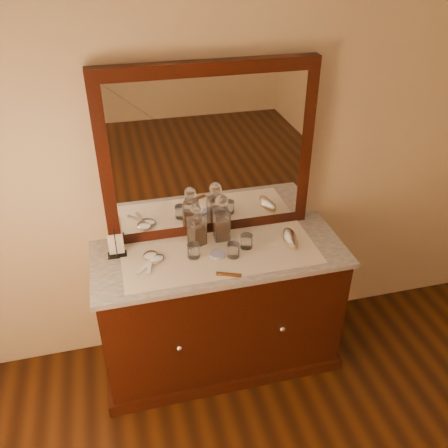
{
  "coord_description": "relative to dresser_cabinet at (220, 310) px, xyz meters",
  "views": [
    {
      "loc": [
        -0.51,
        -0.18,
        2.43
      ],
      "look_at": [
        0.0,
        1.85,
        1.1
      ],
      "focal_mm": 38.16,
      "sensor_mm": 36.0,
      "label": 1
    }
  ],
  "objects": [
    {
      "name": "decanter_right",
      "position": [
        0.04,
        0.13,
        0.56
      ],
      "size": [
        0.09,
        0.09,
        0.29
      ],
      "color": "brown",
      "rests_on": "lace_runner"
    },
    {
      "name": "brush_far",
      "position": [
        0.42,
        0.01,
        0.47
      ],
      "size": [
        0.1,
        0.18,
        0.05
      ],
      "color": "#947D5B",
      "rests_on": "lace_runner"
    },
    {
      "name": "hand_mirror_outer",
      "position": [
        -0.39,
        0.02,
        0.45
      ],
      "size": [
        0.1,
        0.22,
        0.02
      ],
      "color": "silver",
      "rests_on": "lace_runner"
    },
    {
      "name": "brush_near",
      "position": [
        0.41,
        -0.02,
        0.47
      ],
      "size": [
        0.07,
        0.16,
        0.04
      ],
      "color": "#947D5B",
      "rests_on": "lace_runner"
    },
    {
      "name": "comb",
      "position": [
        -0.0,
        -0.22,
        0.45
      ],
      "size": [
        0.13,
        0.07,
        0.01
      ],
      "primitive_type": "cube",
      "rotation": [
        0.0,
        0.0,
        -0.38
      ],
      "color": "brown",
      "rests_on": "lace_runner"
    },
    {
      "name": "knob_left",
      "position": [
        -0.3,
        -0.28,
        0.04
      ],
      "size": [
        0.04,
        0.04,
        0.04
      ],
      "primitive_type": "sphere",
      "color": "silver",
      "rests_on": "dresser_cabinet"
    },
    {
      "name": "pin_dish",
      "position": [
        -0.02,
        -0.03,
        0.45
      ],
      "size": [
        0.12,
        0.12,
        0.02
      ],
      "primitive_type": "cylinder",
      "rotation": [
        0.0,
        0.0,
        -0.41
      ],
      "color": "white",
      "rests_on": "lace_runner"
    },
    {
      "name": "lace_runner",
      "position": [
        0.0,
        -0.02,
        0.44
      ],
      "size": [
        1.1,
        0.45,
        0.0
      ],
      "primitive_type": "cube",
      "color": "white",
      "rests_on": "marble_top"
    },
    {
      "name": "dresser_plinth",
      "position": [
        0.0,
        0.0,
        -0.37
      ],
      "size": [
        1.46,
        0.59,
        0.08
      ],
      "primitive_type": "cube",
      "color": "black",
      "rests_on": "floor"
    },
    {
      "name": "dresser_cabinet",
      "position": [
        0.0,
        0.0,
        0.0
      ],
      "size": [
        1.4,
        0.55,
        0.82
      ],
      "primitive_type": "cube",
      "color": "black",
      "rests_on": "floor"
    },
    {
      "name": "mirror_glass",
      "position": [
        0.0,
        0.21,
        0.94
      ],
      "size": [
        1.06,
        0.01,
        0.86
      ],
      "primitive_type": "cube",
      "color": "white",
      "rests_on": "marble_top"
    },
    {
      "name": "napkin_rack",
      "position": [
        -0.56,
        0.11,
        0.5
      ],
      "size": [
        0.11,
        0.07,
        0.16
      ],
      "color": "black",
      "rests_on": "marble_top"
    },
    {
      "name": "mirror_frame",
      "position": [
        0.0,
        0.25,
        0.94
      ],
      "size": [
        1.2,
        0.08,
        1.0
      ],
      "primitive_type": "cube",
      "color": "black",
      "rests_on": "marble_top"
    },
    {
      "name": "knob_right",
      "position": [
        0.3,
        -0.28,
        0.04
      ],
      "size": [
        0.04,
        0.04,
        0.04
      ],
      "primitive_type": "sphere",
      "color": "silver",
      "rests_on": "dresser_cabinet"
    },
    {
      "name": "decanter_left",
      "position": [
        -0.11,
        0.11,
        0.55
      ],
      "size": [
        0.11,
        0.11,
        0.27
      ],
      "color": "brown",
      "rests_on": "lace_runner"
    },
    {
      "name": "marble_top",
      "position": [
        0.0,
        0.0,
        0.42
      ],
      "size": [
        1.44,
        0.59,
        0.03
      ],
      "primitive_type": "cube",
      "color": "silver",
      "rests_on": "dresser_cabinet"
    },
    {
      "name": "tumblers",
      "position": [
        0.02,
        -0.02,
        0.48
      ],
      "size": [
        0.38,
        0.14,
        0.08
      ],
      "color": "white",
      "rests_on": "lace_runner"
    },
    {
      "name": "hand_mirror_inner",
      "position": [
        -0.37,
        -0.01,
        0.45
      ],
      "size": [
        0.19,
        0.18,
        0.02
      ],
      "color": "silver",
      "rests_on": "lace_runner"
    }
  ]
}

